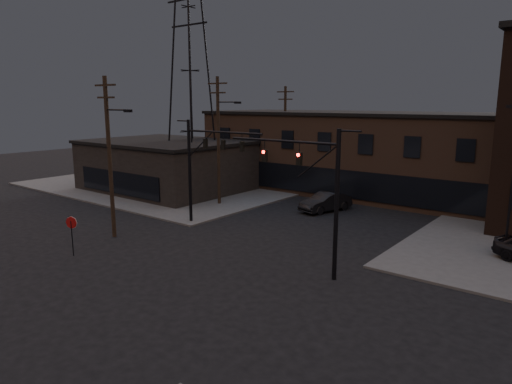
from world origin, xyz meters
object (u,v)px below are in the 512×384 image
stop_sign (71,227)px  traffic_signal_near (318,186)px  car_crossing (326,202)px  traffic_signal_far (201,160)px

stop_sign → traffic_signal_near: bearing=25.9°
stop_sign → car_crossing: bearing=72.1°
traffic_signal_near → traffic_signal_far: bearing=163.8°
traffic_signal_near → traffic_signal_far: 12.57m
car_crossing → traffic_signal_far: bearing=-102.0°
traffic_signal_near → car_crossing: (-6.94, 13.37, -4.12)m
traffic_signal_far → traffic_signal_near: bearing=-16.2°
traffic_signal_near → stop_sign: 15.17m
traffic_signal_far → stop_sign: (-1.28, -9.99, -3.17)m
traffic_signal_near → stop_sign: size_ratio=3.23×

